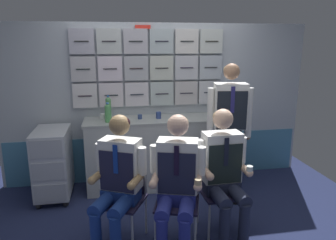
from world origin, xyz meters
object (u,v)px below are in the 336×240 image
object	(u,v)px
folding_chair_right	(218,180)
crew_member_standing	(229,122)
folding_chair_center	(178,190)
paper_cup_tan	(140,117)
folding_chair_left	(125,188)
crew_member_right	(224,168)
service_trolley	(53,162)
crew_member_center	(177,179)
crew_member_left	(118,177)
sparkling_bottle_green	(108,113)

from	to	relation	value
folding_chair_right	crew_member_standing	distance (m)	0.78
folding_chair_center	paper_cup_tan	distance (m)	1.35
folding_chair_center	folding_chair_right	bearing A→B (deg)	18.57
folding_chair_left	crew_member_right	world-z (taller)	crew_member_right
service_trolley	crew_member_standing	distance (m)	2.20
folding_chair_center	crew_member_standing	xyz separation A→B (m)	(0.75, 0.68, 0.48)
crew_member_center	crew_member_standing	xyz separation A→B (m)	(0.80, 0.83, 0.29)
crew_member_left	sparkling_bottle_green	world-z (taller)	crew_member_left
crew_member_left	crew_member_right	xyz separation A→B (m)	(1.03, 0.00, 0.01)
crew_member_center	paper_cup_tan	world-z (taller)	crew_member_center
crew_member_left	crew_member_center	xyz separation A→B (m)	(0.53, -0.14, 0.01)
paper_cup_tan	folding_chair_center	bearing A→B (deg)	-78.67
service_trolley	folding_chair_left	xyz separation A→B (m)	(0.84, -0.97, 0.04)
crew_member_left	crew_member_center	size ratio (longest dim) A/B	0.99
folding_chair_left	crew_member_left	xyz separation A→B (m)	(-0.07, -0.14, 0.19)
paper_cup_tan	sparkling_bottle_green	bearing A→B (deg)	-165.42
folding_chair_left	crew_member_standing	distance (m)	1.45
crew_member_center	crew_member_right	xyz separation A→B (m)	(0.50, 0.14, 0.00)
crew_member_right	crew_member_left	bearing A→B (deg)	-179.86
folding_chair_left	folding_chair_right	distance (m)	0.95
crew_member_left	crew_member_right	bearing A→B (deg)	0.14
crew_member_left	crew_member_right	size ratio (longest dim) A/B	0.99
service_trolley	folding_chair_center	xyz separation A→B (m)	(1.34, -1.11, 0.04)
crew_member_standing	folding_chair_left	bearing A→B (deg)	-156.34
crew_member_left	folding_chair_right	size ratio (longest dim) A/B	1.52
crew_member_center	paper_cup_tan	xyz separation A→B (m)	(-0.21, 1.40, 0.26)
service_trolley	sparkling_bottle_green	xyz separation A→B (m)	(0.69, 0.04, 0.58)
folding_chair_left	paper_cup_tan	size ratio (longest dim) A/B	14.44
folding_chair_left	crew_member_right	xyz separation A→B (m)	(0.96, -0.14, 0.20)
crew_member_left	crew_member_right	distance (m)	1.03
crew_member_standing	folding_chair_center	bearing A→B (deg)	-137.80
crew_member_left	crew_member_standing	world-z (taller)	crew_member_standing
folding_chair_right	crew_member_standing	world-z (taller)	crew_member_standing
service_trolley	folding_chair_center	world-z (taller)	service_trolley
crew_member_center	paper_cup_tan	bearing A→B (deg)	98.33
crew_member_left	paper_cup_tan	bearing A→B (deg)	75.74
folding_chair_center	sparkling_bottle_green	distance (m)	1.42
crew_member_center	crew_member_standing	size ratio (longest dim) A/B	0.77
service_trolley	folding_chair_right	size ratio (longest dim) A/B	1.05
sparkling_bottle_green	paper_cup_tan	world-z (taller)	sparkling_bottle_green
folding_chair_center	crew_member_standing	world-z (taller)	crew_member_standing
crew_member_center	crew_member_right	size ratio (longest dim) A/B	1.00
folding_chair_center	crew_member_right	bearing A→B (deg)	-0.91
folding_chair_left	paper_cup_tan	distance (m)	1.23
crew_member_standing	sparkling_bottle_green	bearing A→B (deg)	161.75
crew_member_left	crew_member_center	world-z (taller)	crew_member_center
service_trolley	crew_member_right	world-z (taller)	crew_member_right
crew_member_left	paper_cup_tan	size ratio (longest dim) A/B	21.91
crew_member_left	crew_member_standing	bearing A→B (deg)	27.60
service_trolley	paper_cup_tan	distance (m)	1.21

